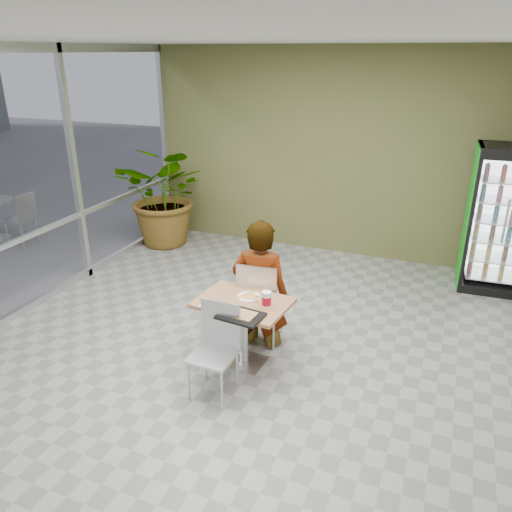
# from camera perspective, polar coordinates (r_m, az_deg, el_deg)

# --- Properties ---
(ground) EXTENTS (7.00, 7.00, 0.00)m
(ground) POSITION_cam_1_polar(r_m,az_deg,el_deg) (5.53, -1.67, -11.81)
(ground) COLOR gray
(ground) RESTS_ON ground
(room_envelope) EXTENTS (6.00, 7.00, 3.20)m
(room_envelope) POSITION_cam_1_polar(r_m,az_deg,el_deg) (4.81, -1.88, 4.15)
(room_envelope) COLOR beige
(room_envelope) RESTS_ON ground
(storefront_frame) EXTENTS (0.10, 7.00, 3.20)m
(storefront_frame) POSITION_cam_1_polar(r_m,az_deg,el_deg) (6.58, -26.71, 6.81)
(storefront_frame) COLOR silver
(storefront_frame) RESTS_ON ground
(dining_table) EXTENTS (0.99, 0.74, 0.75)m
(dining_table) POSITION_cam_1_polar(r_m,az_deg,el_deg) (5.19, -1.48, -7.27)
(dining_table) COLOR #A16645
(dining_table) RESTS_ON ground
(chair_far) EXTENTS (0.49, 0.49, 1.01)m
(chair_far) POSITION_cam_1_polar(r_m,az_deg,el_deg) (5.51, 0.35, -4.76)
(chair_far) COLOR silver
(chair_far) RESTS_ON ground
(chair_near) EXTENTS (0.41, 0.41, 0.92)m
(chair_near) POSITION_cam_1_polar(r_m,az_deg,el_deg) (4.84, -4.50, -9.72)
(chair_near) COLOR silver
(chair_near) RESTS_ON ground
(seated_woman) EXTENTS (0.69, 0.49, 1.77)m
(seated_woman) POSITION_cam_1_polar(r_m,az_deg,el_deg) (5.56, 0.46, -4.54)
(seated_woman) COLOR black
(seated_woman) RESTS_ON ground
(pizza_plate) EXTENTS (0.31, 0.24, 0.03)m
(pizza_plate) POSITION_cam_1_polar(r_m,az_deg,el_deg) (5.16, -0.84, -4.57)
(pizza_plate) COLOR white
(pizza_plate) RESTS_ON dining_table
(soda_cup) EXTENTS (0.10, 0.10, 0.17)m
(soda_cup) POSITION_cam_1_polar(r_m,az_deg,el_deg) (4.93, 1.22, -5.03)
(soda_cup) COLOR white
(soda_cup) RESTS_ON dining_table
(napkin_stack) EXTENTS (0.16, 0.16, 0.02)m
(napkin_stack) POSITION_cam_1_polar(r_m,az_deg,el_deg) (5.01, -5.44, -5.59)
(napkin_stack) COLOR white
(napkin_stack) RESTS_ON dining_table
(cafeteria_tray) EXTENTS (0.45, 0.35, 0.02)m
(cafeteria_tray) POSITION_cam_1_polar(r_m,az_deg,el_deg) (4.80, -1.77, -6.86)
(cafeteria_tray) COLOR black
(cafeteria_tray) RESTS_ON dining_table
(beverage_fridge) EXTENTS (0.94, 0.74, 1.99)m
(beverage_fridge) POSITION_cam_1_polar(r_m,az_deg,el_deg) (7.49, 26.35, 3.68)
(beverage_fridge) COLOR black
(beverage_fridge) RESTS_ON ground
(potted_plant) EXTENTS (1.63, 1.44, 1.72)m
(potted_plant) POSITION_cam_1_polar(r_m,az_deg,el_deg) (8.54, -10.14, 6.86)
(potted_plant) COLOR #336127
(potted_plant) RESTS_ON ground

